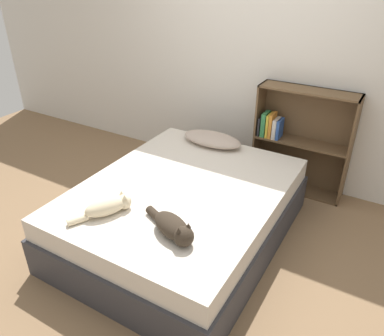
# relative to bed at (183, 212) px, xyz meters

# --- Properties ---
(ground_plane) EXTENTS (8.00, 8.00, 0.00)m
(ground_plane) POSITION_rel_bed_xyz_m (0.00, 0.00, -0.26)
(ground_plane) COLOR #846647
(wall_back) EXTENTS (8.00, 0.06, 2.50)m
(wall_back) POSITION_rel_bed_xyz_m (0.00, 1.47, 0.99)
(wall_back) COLOR silver
(wall_back) RESTS_ON ground_plane
(bed) EXTENTS (1.60, 2.04, 0.52)m
(bed) POSITION_rel_bed_xyz_m (0.00, 0.00, 0.00)
(bed) COLOR #333338
(bed) RESTS_ON ground_plane
(pillow) EXTENTS (0.63, 0.31, 0.12)m
(pillow) POSITION_rel_bed_xyz_m (-0.16, 0.84, 0.32)
(pillow) COLOR #B29E8E
(pillow) RESTS_ON bed
(cat_light) EXTENTS (0.30, 0.45, 0.14)m
(cat_light) POSITION_rel_bed_xyz_m (-0.27, -0.60, 0.33)
(cat_light) COLOR beige
(cat_light) RESTS_ON bed
(cat_dark) EXTENTS (0.49, 0.29, 0.16)m
(cat_dark) POSITION_rel_bed_xyz_m (0.28, -0.57, 0.33)
(cat_dark) COLOR #33281E
(cat_dark) RESTS_ON bed
(bookshelf) EXTENTS (0.96, 0.26, 1.10)m
(bookshelf) POSITION_rel_bed_xyz_m (0.58, 1.34, 0.31)
(bookshelf) COLOR brown
(bookshelf) RESTS_ON ground_plane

